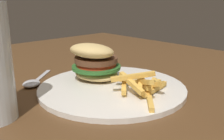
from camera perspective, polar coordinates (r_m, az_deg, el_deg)
name	(u,v)px	position (r m, az deg, el deg)	size (l,w,h in m)	color
meal_plate_near	(105,76)	(0.57, -1.47, -1.33)	(0.31, 0.31, 0.10)	white
spoon	(32,83)	(0.62, -17.07, -2.68)	(0.11, 0.13, 0.01)	silver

